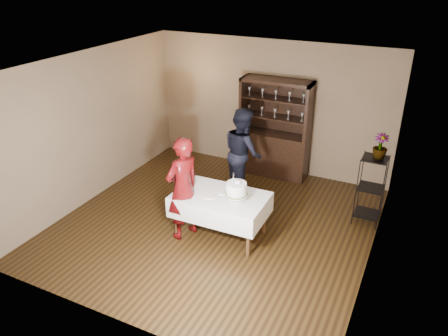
{
  "coord_description": "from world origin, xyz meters",
  "views": [
    {
      "loc": [
        2.87,
        -5.61,
        4.09
      ],
      "look_at": [
        0.1,
        0.1,
        1.03
      ],
      "focal_mm": 35.0,
      "sensor_mm": 36.0,
      "label": 1
    }
  ],
  "objects_px": {
    "plant_etagere": "(371,187)",
    "china_hutch": "(274,144)",
    "potted_plant": "(380,146)",
    "woman": "(183,188)",
    "cake": "(236,190)",
    "man": "(243,152)",
    "cake_table": "(220,205)"
  },
  "relations": [
    {
      "from": "plant_etagere",
      "to": "china_hutch",
      "type": "bearing_deg",
      "value": 153.17
    },
    {
      "from": "plant_etagere",
      "to": "potted_plant",
      "type": "bearing_deg",
      "value": 40.21
    },
    {
      "from": "china_hutch",
      "to": "woman",
      "type": "distance_m",
      "value": 2.81
    },
    {
      "from": "potted_plant",
      "to": "china_hutch",
      "type": "bearing_deg",
      "value": 154.34
    },
    {
      "from": "china_hutch",
      "to": "plant_etagere",
      "type": "relative_size",
      "value": 1.67
    },
    {
      "from": "cake",
      "to": "man",
      "type": "bearing_deg",
      "value": 110.02
    },
    {
      "from": "cake_table",
      "to": "cake",
      "type": "height_order",
      "value": "cake"
    },
    {
      "from": "man",
      "to": "potted_plant",
      "type": "relative_size",
      "value": 4.17
    },
    {
      "from": "plant_etagere",
      "to": "cake",
      "type": "xyz_separation_m",
      "value": [
        -1.78,
        -1.5,
        0.27
      ]
    },
    {
      "from": "cake",
      "to": "potted_plant",
      "type": "bearing_deg",
      "value": 40.16
    },
    {
      "from": "plant_etagere",
      "to": "cake",
      "type": "height_order",
      "value": "cake"
    },
    {
      "from": "china_hutch",
      "to": "man",
      "type": "bearing_deg",
      "value": -102.75
    },
    {
      "from": "plant_etagere",
      "to": "potted_plant",
      "type": "distance_m",
      "value": 0.74
    },
    {
      "from": "china_hutch",
      "to": "cake_table",
      "type": "height_order",
      "value": "china_hutch"
    },
    {
      "from": "woman",
      "to": "potted_plant",
      "type": "xyz_separation_m",
      "value": [
        2.64,
        1.74,
        0.54
      ]
    },
    {
      "from": "woman",
      "to": "cake",
      "type": "bearing_deg",
      "value": 124.07
    },
    {
      "from": "cake",
      "to": "potted_plant",
      "type": "distance_m",
      "value": 2.42
    },
    {
      "from": "china_hutch",
      "to": "cake_table",
      "type": "distance_m",
      "value": 2.51
    },
    {
      "from": "china_hutch",
      "to": "woman",
      "type": "xyz_separation_m",
      "value": [
        -0.52,
        -2.76,
        0.19
      ]
    },
    {
      "from": "cake",
      "to": "china_hutch",
      "type": "bearing_deg",
      "value": 96.76
    },
    {
      "from": "woman",
      "to": "potted_plant",
      "type": "relative_size",
      "value": 4.19
    },
    {
      "from": "man",
      "to": "potted_plant",
      "type": "bearing_deg",
      "value": -133.87
    },
    {
      "from": "plant_etagere",
      "to": "man",
      "type": "relative_size",
      "value": 0.71
    },
    {
      "from": "china_hutch",
      "to": "woman",
      "type": "bearing_deg",
      "value": -100.61
    },
    {
      "from": "cake_table",
      "to": "man",
      "type": "bearing_deg",
      "value": 99.8
    },
    {
      "from": "cake_table",
      "to": "woman",
      "type": "relative_size",
      "value": 0.87
    },
    {
      "from": "cake",
      "to": "potted_plant",
      "type": "xyz_separation_m",
      "value": [
        1.82,
        1.53,
        0.47
      ]
    },
    {
      "from": "china_hutch",
      "to": "cake",
      "type": "xyz_separation_m",
      "value": [
        0.3,
        -2.55,
        0.26
      ]
    },
    {
      "from": "man",
      "to": "plant_etagere",
      "type": "bearing_deg",
      "value": -134.68
    },
    {
      "from": "plant_etagere",
      "to": "potted_plant",
      "type": "height_order",
      "value": "potted_plant"
    },
    {
      "from": "man",
      "to": "potted_plant",
      "type": "distance_m",
      "value": 2.42
    },
    {
      "from": "plant_etagere",
      "to": "cake_table",
      "type": "distance_m",
      "value": 2.53
    }
  ]
}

